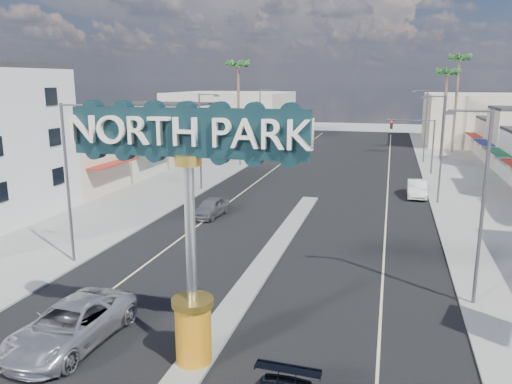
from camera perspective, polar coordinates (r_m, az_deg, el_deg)
The scene contains 23 objects.
ground at distance 44.93m, azimuth 6.44°, elevation -0.51°, with size 160.00×160.00×0.00m, color gray.
road at distance 44.92m, azimuth 6.44°, elevation -0.50°, with size 20.00×120.00×0.01m, color black.
median_island at distance 29.80m, azimuth 1.68°, elevation -7.16°, with size 1.30×30.00×0.16m, color gray.
sidewalk_left at distance 48.93m, azimuth -9.97°, elevation 0.54°, with size 8.00×120.00×0.12m, color gray.
sidewalk_right at distance 45.08m, azimuth 24.32°, elevation -1.45°, with size 8.00×120.00×0.12m, color gray.
storefront_row_left at distance 64.39m, azimuth -13.30°, elevation 5.93°, with size 12.00×42.00×6.00m, color beige.
backdrop_far_left at distance 92.96m, azimuth -2.78°, elevation 8.85°, with size 20.00×20.00×8.00m, color #B7B29E.
backdrop_far_right at distance 89.84m, azimuth 25.27°, elevation 7.54°, with size 20.00×20.00×8.00m, color beige.
gateway_sign at distance 17.11m, azimuth -7.62°, elevation -1.87°, with size 8.20×1.50×9.15m.
traffic_signal_left at distance 59.66m, azimuth -0.17°, elevation 6.99°, with size 5.09×0.45×6.00m.
traffic_signal_right at distance 57.64m, azimuth 17.84°, elevation 6.19°, with size 5.09×0.45×6.00m.
streetlight_l_near at distance 29.22m, azimuth -20.54°, elevation 1.77°, with size 2.03×0.22×9.00m.
streetlight_l_mid at distance 46.74m, azimuth -6.22°, elevation 6.31°, with size 2.03×0.22×9.00m.
streetlight_l_far at distance 67.62m, azimuth 0.61°, elevation 8.34°, with size 2.03×0.22×9.00m.
streetlight_r_near at distance 24.16m, azimuth 24.19°, elevation -0.70°, with size 2.03×0.22×9.00m.
streetlight_r_mid at distance 43.76m, azimuth 20.29°, elevation 5.17°, with size 2.03×0.22×9.00m.
streetlight_r_far at distance 65.59m, azimuth 18.70°, elevation 7.54°, with size 2.03×0.22×9.00m.
palm_left_far at distance 66.21m, azimuth -2.04°, elevation 13.81°, with size 2.60×2.60×13.10m.
palm_right_mid at distance 69.58m, azimuth 21.00°, elevation 12.21°, with size 2.60×2.60×12.10m.
palm_right_far at distance 75.79m, azimuth 22.21°, elevation 13.43°, with size 2.60×2.60×14.10m.
suv_left at distance 21.45m, azimuth -20.40°, elevation -14.03°, with size 2.77×6.01×1.67m, color silver.
car_parked_left at distance 38.15m, azimuth -5.19°, elevation -1.76°, with size 1.68×4.18×1.42m, color slate.
car_parked_right at distance 46.61m, azimuth 17.91°, elevation 0.38°, with size 1.60×4.59×1.51m, color white.
Camera 1 is at (6.47, -13.27, 10.19)m, focal length 35.00 mm.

